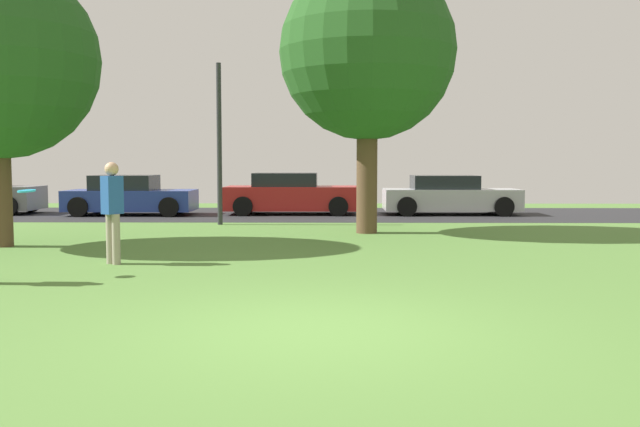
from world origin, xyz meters
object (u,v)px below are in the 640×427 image
at_px(person_catcher, 112,207).
at_px(parked_car_red, 291,195).
at_px(frisbee_disc, 27,191).
at_px(parked_car_blue, 130,197).
at_px(street_lamp_post, 219,144).
at_px(parked_car_silver, 449,196).
at_px(maple_tree_near, 368,53).

distance_m(person_catcher, parked_car_red, 11.65).
height_order(frisbee_disc, parked_car_blue, frisbee_disc).
height_order(parked_car_red, street_lamp_post, street_lamp_post).
bearing_deg(parked_car_silver, street_lamp_post, -151.99).
relative_size(maple_tree_near, parked_car_silver, 1.49).
bearing_deg(person_catcher, frisbee_disc, -0.00).
height_order(person_catcher, parked_car_red, person_catcher).
relative_size(person_catcher, parked_car_red, 0.40).
relative_size(parked_car_red, street_lamp_post, 0.98).
xyz_separation_m(maple_tree_near, parked_car_silver, (3.08, 6.01, -3.81)).
height_order(frisbee_disc, parked_car_silver, frisbee_disc).
relative_size(maple_tree_near, parked_car_red, 1.50).
bearing_deg(person_catcher, parked_car_blue, -130.51).
height_order(person_catcher, parked_car_blue, person_catcher).
bearing_deg(parked_car_blue, frisbee_disc, -80.90).
relative_size(person_catcher, street_lamp_post, 0.39).
bearing_deg(maple_tree_near, parked_car_silver, 62.86).
xyz_separation_m(frisbee_disc, parked_car_red, (3.35, 12.69, -0.68)).
distance_m(person_catcher, parked_car_blue, 11.35).
bearing_deg(street_lamp_post, person_catcher, -95.03).
xyz_separation_m(parked_car_silver, street_lamp_post, (-7.09, -3.77, 1.64)).
relative_size(parked_car_blue, parked_car_silver, 0.93).
bearing_deg(parked_car_silver, parked_car_blue, -178.22).
bearing_deg(street_lamp_post, frisbee_disc, -100.08).
distance_m(frisbee_disc, parked_car_red, 13.14).
height_order(parked_car_blue, street_lamp_post, street_lamp_post).
bearing_deg(person_catcher, parked_car_red, -157.30).
relative_size(person_catcher, parked_car_blue, 0.43).
distance_m(maple_tree_near, street_lamp_post, 5.08).
bearing_deg(person_catcher, maple_tree_near, 173.39).
bearing_deg(parked_car_red, maple_tree_near, -69.89).
distance_m(parked_car_blue, parked_car_silver, 10.63).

